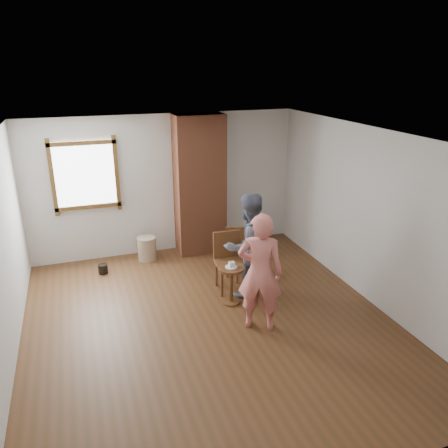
{
  "coord_description": "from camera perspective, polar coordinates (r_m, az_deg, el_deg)",
  "views": [
    {
      "loc": [
        -1.54,
        -5.04,
        3.47
      ],
      "look_at": [
        0.49,
        0.8,
        1.15
      ],
      "focal_mm": 35.0,
      "sensor_mm": 36.0,
      "label": 1
    }
  ],
  "objects": [
    {
      "name": "dining_chair_left",
      "position": [
        7.52,
        1.62,
        -3.17
      ],
      "size": [
        0.48,
        0.48,
        0.8
      ],
      "rotation": [
        0.0,
        0.0,
        -0.35
      ],
      "color": "brown",
      "rests_on": "ground"
    },
    {
      "name": "cake_plate",
      "position": [
        6.5,
        0.94,
        -5.61
      ],
      "size": [
        0.18,
        0.18,
        0.01
      ],
      "primitive_type": "cylinder",
      "color": "white",
      "rests_on": "side_table"
    },
    {
      "name": "ground",
      "position": [
        6.31,
        -1.84,
        -12.8
      ],
      "size": [
        5.5,
        5.5,
        0.0
      ],
      "primitive_type": "plane",
      "color": "brown",
      "rests_on": "ground"
    },
    {
      "name": "cake_slice",
      "position": [
        6.49,
        1.02,
        -5.33
      ],
      "size": [
        0.08,
        0.07,
        0.06
      ],
      "primitive_type": "cube",
      "color": "white",
      "rests_on": "cake_plate"
    },
    {
      "name": "dining_chair_right",
      "position": [
        6.96,
        0.6,
        -4.46
      ],
      "size": [
        0.47,
        0.47,
        0.94
      ],
      "rotation": [
        0.0,
        0.0,
        -0.07
      ],
      "color": "brown",
      "rests_on": "ground"
    },
    {
      "name": "person_pink",
      "position": [
        5.84,
        4.74,
        -6.34
      ],
      "size": [
        0.73,
        0.64,
        1.67
      ],
      "primitive_type": "imported",
      "rotation": [
        0.0,
        0.0,
        2.64
      ],
      "color": "#DA746D",
      "rests_on": "ground"
    },
    {
      "name": "side_table",
      "position": [
        6.59,
        0.93,
        -7.18
      ],
      "size": [
        0.4,
        0.4,
        0.6
      ],
      "color": "brown",
      "rests_on": "ground"
    },
    {
      "name": "dark_pot",
      "position": [
        7.9,
        -15.52,
        -5.65
      ],
      "size": [
        0.17,
        0.17,
        0.16
      ],
      "primitive_type": "cylinder",
      "rotation": [
        0.0,
        0.0,
        -0.05
      ],
      "color": "black",
      "rests_on": "ground"
    },
    {
      "name": "stoneware_crock",
      "position": [
        8.19,
        -10.04,
        -3.15
      ],
      "size": [
        0.45,
        0.45,
        0.44
      ],
      "primitive_type": "cylinder",
      "rotation": [
        0.0,
        0.0,
        -0.41
      ],
      "color": "tan",
      "rests_on": "ground"
    },
    {
      "name": "brick_chimney",
      "position": [
        8.13,
        -3.19,
        5.05
      ],
      "size": [
        0.9,
        0.5,
        2.6
      ],
      "primitive_type": "cube",
      "color": "#A85C3B",
      "rests_on": "ground"
    },
    {
      "name": "room_shell",
      "position": [
        6.07,
        -4.26,
        4.63
      ],
      "size": [
        5.04,
        5.52,
        2.62
      ],
      "color": "silver",
      "rests_on": "ground"
    },
    {
      "name": "man",
      "position": [
        6.66,
        3.17,
        -2.87
      ],
      "size": [
        0.91,
        0.77,
        1.65
      ],
      "primitive_type": "imported",
      "rotation": [
        0.0,
        0.0,
        3.34
      ],
      "color": "#151E3C",
      "rests_on": "ground"
    }
  ]
}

